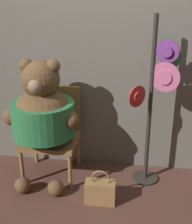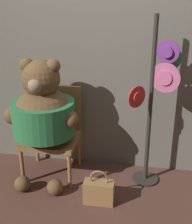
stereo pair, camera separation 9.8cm
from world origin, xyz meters
name	(u,v)px [view 1 (the left image)]	position (x,y,z in m)	size (l,w,h in m)	color
ground_plane	(88,191)	(0.00, 0.00, 0.00)	(14.00, 14.00, 0.00)	brown
wall_back	(96,60)	(0.00, 0.63, 1.23)	(8.00, 0.10, 2.46)	slate
chair	(52,129)	(-0.45, 0.35, 0.51)	(0.57, 0.52, 0.96)	#9E703D
teddy_bear	(43,114)	(-0.49, 0.18, 0.76)	(0.78, 0.69, 1.33)	brown
hat_display_rack	(155,99)	(0.63, 0.30, 0.94)	(0.48, 0.36, 1.74)	#332D28
handbag_on_ground	(100,191)	(0.15, -0.15, 0.12)	(0.29, 0.14, 0.36)	#A87A47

